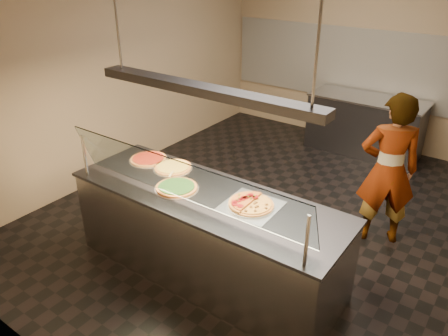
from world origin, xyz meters
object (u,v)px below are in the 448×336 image
Objects in this scene: prep_table at (365,125)px; perforated_tray at (251,205)px; serving_counter at (206,235)px; pizza_tomato at (149,159)px; pizza_spinach at (177,187)px; worker at (388,170)px; heat_lamp_housing at (203,90)px; half_pizza_pepperoni at (242,199)px; pizza_spatula at (173,177)px; sneeze_guard at (181,181)px; half_pizza_sausage at (261,207)px; pizza_cheese at (173,167)px.

perforated_tray is at bearing -86.16° from prep_table.
serving_counter is 1.12m from pizza_tomato.
perforated_tray reaches higher than prep_table.
worker is at bearing 48.52° from pizza_spinach.
prep_table is (0.21, 3.92, 0.00)m from serving_counter.
pizza_tomato is 1.43m from heat_lamp_housing.
half_pizza_pepperoni is at bearing 12.79° from pizza_spinach.
pizza_spinach reaches higher than prep_table.
heat_lamp_housing reaches higher than worker.
heat_lamp_housing is at bearing -6.50° from pizza_spatula.
sneeze_guard is at bearing -90.00° from heat_lamp_housing.
worker reaches higher than pizza_tomato.
pizza_spatula reaches higher than prep_table.
serving_counter is 0.83m from sneeze_guard.
pizza_spatula is at bearing 173.50° from serving_counter.
half_pizza_pepperoni is 0.98× the size of pizza_tomato.
pizza_spinach is at bearing 137.87° from sneeze_guard.
worker is at bearing 61.40° from half_pizza_pepperoni.
half_pizza_sausage is at bearing 7.33° from serving_counter.
pizza_spinach is 0.75m from pizza_tomato.
heat_lamp_housing reaches higher than sneeze_guard.
perforated_tray is 0.22× the size of heat_lamp_housing.
pizza_cheese is (-0.62, 0.24, 0.48)m from serving_counter.
pizza_spinach is (-0.30, 0.27, -0.28)m from sneeze_guard.
pizza_tomato is at bearing 4.40° from worker.
perforated_tray is 1.22× the size of pizza_cheese.
half_pizza_sausage is 1.66× the size of pizza_spatula.
sneeze_guard is 1.17m from pizza_tomato.
half_pizza_pepperoni is 1.00× the size of half_pizza_sausage.
perforated_tray is at bearing -8.34° from pizza_cheese.
heat_lamp_housing reaches higher than pizza_spatula.
sneeze_guard reaches higher than pizza_tomato.
prep_table is (0.66, 3.87, -0.49)m from pizza_spatula.
heat_lamp_housing reaches higher than pizza_cheese.
pizza_cheese is (-1.19, 0.16, -0.01)m from half_pizza_sausage.
worker is 0.76× the size of heat_lamp_housing.
pizza_spinach is at bearing -38.73° from pizza_spatula.
pizza_cheese is at bearing 137.04° from sneeze_guard.
pizza_cheese is at bearing 9.17° from worker.
half_pizza_sausage is at bearing 9.73° from pizza_spinach.
perforated_tray is 0.29× the size of worker.
sneeze_guard is 1.43× the size of prep_table.
serving_counter is 2.09m from worker.
half_pizza_sausage is (0.57, 0.07, 0.49)m from serving_counter.
serving_counter is 1.57× the size of prep_table.
half_pizza_sausage is at bearing -84.68° from prep_table.
perforated_tray is at bearing 0.22° from half_pizza_pepperoni.
worker reaches higher than pizza_cheese.
prep_table is at bearing 93.84° from perforated_tray.
worker is (1.02, -2.27, 0.41)m from prep_table.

